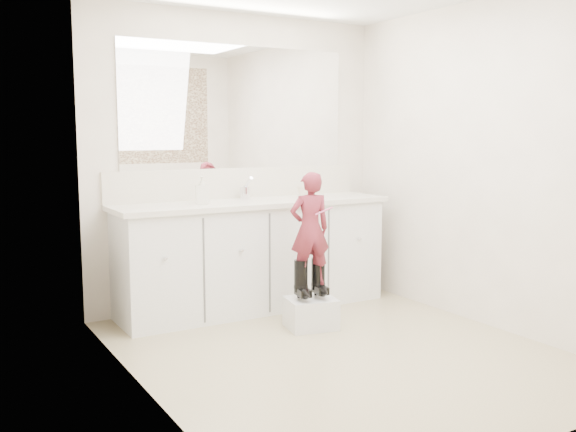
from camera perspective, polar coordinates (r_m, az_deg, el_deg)
floor at (r=4.33m, az=4.57°, el=-11.92°), size 3.00×3.00×0.00m
wall_back at (r=5.39m, az=-4.50°, el=4.93°), size 2.60×0.00×2.60m
wall_front at (r=2.99m, az=21.48°, el=2.49°), size 2.60×0.00×2.60m
wall_left at (r=3.51m, az=-12.94°, el=3.46°), size 0.00×3.00×3.00m
wall_right at (r=4.95m, az=17.18°, el=4.41°), size 0.00×3.00×3.00m
vanity_cabinet at (r=5.23m, az=-3.09°, el=-3.68°), size 2.20×0.55×0.85m
countertop at (r=5.15m, az=-3.05°, el=1.15°), size 2.28×0.58×0.04m
backsplash at (r=5.38m, az=-4.41°, el=2.96°), size 2.28×0.03×0.25m
mirror at (r=5.38m, az=-4.49°, el=9.61°), size 2.00×0.02×1.00m
dot_panel at (r=3.00m, az=21.74°, el=11.10°), size 2.00×0.01×1.20m
faucet at (r=5.29m, az=-3.88°, el=2.07°), size 0.08×0.08×0.10m
cup at (r=5.40m, az=1.36°, el=2.17°), size 0.14×0.14×0.10m
soap_bottle at (r=4.94m, az=-7.66°, el=2.30°), size 0.12×0.12×0.21m
step_stool at (r=4.78m, az=2.05°, el=-8.62°), size 0.40×0.35×0.22m
boot_left at (r=4.69m, az=1.15°, el=-5.68°), size 0.14×0.21×0.29m
boot_right at (r=4.77m, az=2.70°, el=-5.47°), size 0.14×0.21×0.29m
toddler at (r=4.66m, az=1.95°, el=-1.15°), size 0.34×0.25×0.83m
toothbrush at (r=4.61m, az=3.22°, el=0.45°), size 0.14×0.04×0.06m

